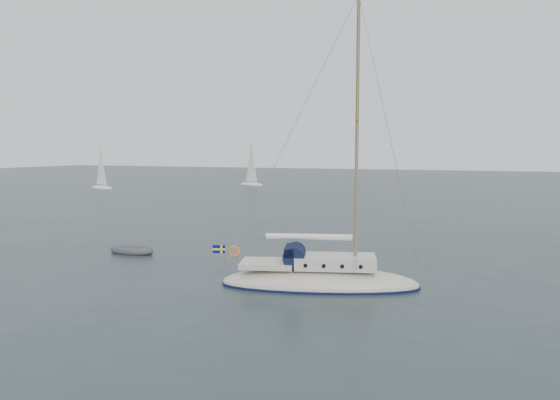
% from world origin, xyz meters
% --- Properties ---
extents(ground, '(300.00, 300.00, 0.00)m').
position_xyz_m(ground, '(0.00, 0.00, 0.00)').
color(ground, black).
rests_on(ground, ground).
extents(sailboat, '(9.84, 2.95, 14.01)m').
position_xyz_m(sailboat, '(2.25, -1.08, 1.06)').
color(sailboat, beige).
rests_on(sailboat, ground).
extents(dinghy, '(3.14, 1.42, 0.45)m').
position_xyz_m(dinghy, '(-11.29, 2.49, 0.20)').
color(dinghy, '#4A4B50').
rests_on(dinghy, ground).
extents(distant_yacht_a, '(5.44, 2.90, 7.21)m').
position_xyz_m(distant_yacht_a, '(-51.47, 47.24, 3.08)').
color(distant_yacht_a, white).
rests_on(distant_yacht_a, ground).
extents(distant_yacht_c, '(5.85, 3.12, 7.75)m').
position_xyz_m(distant_yacht_c, '(-31.97, 64.25, 3.31)').
color(distant_yacht_c, white).
rests_on(distant_yacht_c, ground).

